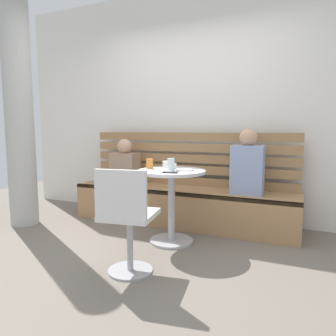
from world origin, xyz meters
The scene contains 15 objects.
ground centered at (0.00, 0.00, 0.00)m, with size 8.00×8.00×0.00m, color #70665B.
back_wall centered at (0.00, 1.64, 1.45)m, with size 5.20×0.10×2.90m, color silver.
concrete_pillar centered at (-1.75, 0.45, 1.40)m, with size 0.32×0.32×2.80m, color #B2B2AD.
booth_bench centered at (0.00, 1.20, 0.22)m, with size 2.70×0.52×0.44m.
booth_backrest centered at (0.00, 1.44, 0.78)m, with size 2.65×0.04×0.66m.
cafe_table centered at (0.13, 0.60, 0.52)m, with size 0.68×0.68×0.74m.
white_chair centered at (0.10, -0.22, 0.46)m, with size 0.46×0.46×0.85m.
person_adult centered at (0.77, 1.19, 0.76)m, with size 0.34×0.22×0.71m.
person_child_left centered at (-0.78, 1.19, 0.69)m, with size 0.34×0.22×0.58m.
cup_glass_tall centered at (0.14, 0.57, 0.80)m, with size 0.07×0.07×0.12m, color silver.
cup_espresso_small centered at (0.12, 0.69, 0.77)m, with size 0.06×0.06×0.06m, color silver.
cup_ceramic_white centered at (0.00, 0.76, 0.78)m, with size 0.08×0.08×0.07m, color white.
cup_tumbler_orange centered at (-0.12, 0.62, 0.79)m, with size 0.07×0.07×0.10m, color orange.
plate_small centered at (0.26, 0.63, 0.75)m, with size 0.17×0.17×0.01m, color white.
phone_on_table centered at (0.20, 0.41, 0.74)m, with size 0.07×0.14×0.01m, color black.
Camera 1 is at (1.34, -2.23, 1.14)m, focal length 33.40 mm.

